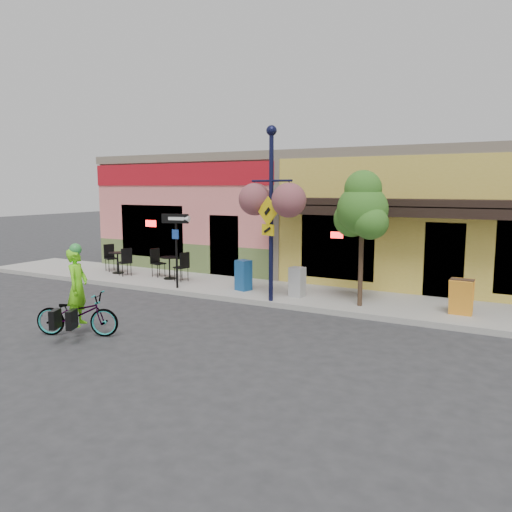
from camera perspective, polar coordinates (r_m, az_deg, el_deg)
The scene contains 14 objects.
ground at distance 13.57m, azimuth -0.59°, elevation -6.15°, with size 90.00×90.00×0.00m, color #2D2D30.
sidewalk at distance 15.28m, azimuth 3.09°, elevation -4.27°, with size 24.00×3.00×0.15m, color #9E9B93.
curb at distance 14.02m, azimuth 0.51°, elevation -5.38°, with size 24.00×0.12×0.15m, color #A8A59E.
building at distance 20.07m, azimuth 9.97°, elevation 4.80°, with size 18.20×8.20×4.50m, color #E87772, non-canonical shape.
bicycle at distance 11.84m, azimuth -19.76°, elevation -6.28°, with size 0.65×1.87×0.98m, color maroon.
cyclist_rider at distance 11.72m, azimuth -19.68°, elevation -4.57°, with size 0.63×0.41×1.72m, color #75F619.
lamp_post at distance 13.63m, azimuth 1.74°, elevation 4.74°, with size 1.53×0.61×4.79m, color #101334, non-canonical shape.
one_way_sign at distance 15.68m, azimuth -9.07°, elevation 0.54°, with size 0.89×0.19×2.33m, color black, non-canonical shape.
cafe_set_left at distance 18.93m, azimuth -15.52°, elevation -0.40°, with size 1.69×0.84×1.01m, color black, non-canonical shape.
cafe_set_right at distance 17.38m, azimuth -9.86°, elevation -0.96°, with size 1.67×0.83×1.00m, color black, non-canonical shape.
newspaper_box_blue at distance 15.28m, azimuth -1.45°, elevation -2.20°, with size 0.42×0.37×0.93m, color #164C89, non-canonical shape.
newspaper_box_grey at distance 14.45m, azimuth 4.73°, elevation -2.97°, with size 0.40×0.36×0.85m, color #ABABAB, non-canonical shape.
street_tree at distance 13.37m, azimuth 11.97°, elevation 2.00°, with size 1.41×1.41×3.62m, color #3D7A26, non-canonical shape.
sandwich_board at distance 13.20m, azimuth 22.31°, elevation -4.48°, with size 0.54×0.40×0.90m, color #FF9F28, non-canonical shape.
Camera 1 is at (6.44, -11.48, 3.30)m, focal length 35.00 mm.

